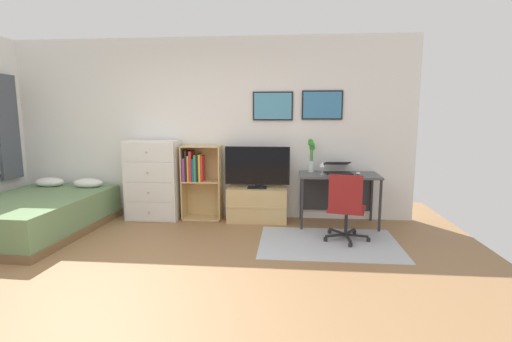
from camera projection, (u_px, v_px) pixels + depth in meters
name	position (u px, v px, depth m)	size (l,w,h in m)	color
ground_plane	(156.00, 284.00, 3.50)	(7.20, 7.20, 0.00)	#936B44
wall_back_with_posters	(210.00, 129.00, 5.69)	(6.12, 0.09, 2.70)	white
area_rug	(329.00, 243.00, 4.60)	(1.70, 1.20, 0.01)	#B2B7BC
bed	(36.00, 215.00, 4.99)	(1.49, 2.09, 0.61)	brown
dresser	(153.00, 180.00, 5.61)	(0.77, 0.46, 1.19)	white
bookshelf	(198.00, 176.00, 5.60)	(0.59, 0.30, 1.11)	tan
tv_stand	(257.00, 204.00, 5.53)	(0.88, 0.41, 0.50)	tan
television	(257.00, 167.00, 5.43)	(0.94, 0.16, 0.61)	black
desk	(338.00, 183.00, 5.35)	(1.10, 0.60, 0.74)	#4C4C4F
office_chair	(346.00, 206.00, 4.59)	(0.58, 0.57, 0.86)	#232326
laptop	(338.00, 168.00, 5.36)	(0.40, 0.43, 0.16)	black
computer_mouse	(358.00, 173.00, 5.21)	(0.06, 0.10, 0.03)	silver
bamboo_vase	(311.00, 154.00, 5.41)	(0.10, 0.10, 0.48)	silver
wine_glass	(322.00, 165.00, 5.21)	(0.07, 0.07, 0.18)	silver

